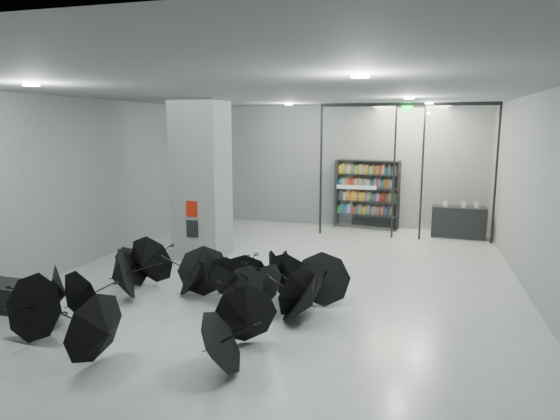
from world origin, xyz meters
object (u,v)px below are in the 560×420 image
(column, at_px, (202,180))
(bookshelf, at_px, (367,194))
(bench, at_px, (12,296))
(umbrella_cluster, at_px, (206,295))
(shop_counter, at_px, (459,222))

(column, xyz_separation_m, bookshelf, (3.71, 4.75, -0.88))
(bench, bearing_deg, umbrella_cluster, 14.26)
(bench, height_order, shop_counter, shop_counter)
(bench, xyz_separation_m, shop_counter, (8.38, 8.47, 0.22))
(bench, distance_m, shop_counter, 11.92)
(column, height_order, shop_counter, column)
(bookshelf, distance_m, shop_counter, 2.98)
(column, xyz_separation_m, bench, (-1.84, -4.40, -1.76))
(column, height_order, umbrella_cluster, column)
(column, height_order, bench, column)
(shop_counter, bearing_deg, column, -144.72)
(bookshelf, relative_size, shop_counter, 1.44)
(column, xyz_separation_m, shop_counter, (6.53, 4.07, -1.53))
(shop_counter, relative_size, umbrella_cluster, 0.28)
(umbrella_cluster, bearing_deg, bookshelf, 76.19)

